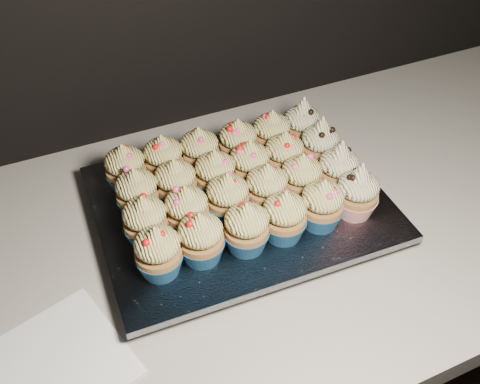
{
  "coord_description": "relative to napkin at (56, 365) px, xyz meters",
  "views": [
    {
      "loc": [
        -0.13,
        1.18,
        1.49
      ],
      "look_at": [
        0.11,
        1.72,
        0.95
      ],
      "focal_mm": 40.0,
      "sensor_mm": 36.0,
      "label": 1
    }
  ],
  "objects": [
    {
      "name": "cupcake_9",
      "position": [
        0.34,
        0.11,
        0.07
      ],
      "size": [
        0.06,
        0.06,
        0.08
      ],
      "color": "navy",
      "rests_on": "foil_lining"
    },
    {
      "name": "cupcake_19",
      "position": [
        0.22,
        0.24,
        0.07
      ],
      "size": [
        0.06,
        0.06,
        0.08
      ],
      "color": "navy",
      "rests_on": "foil_lining"
    },
    {
      "name": "cupcake_11",
      "position": [
        0.45,
        0.1,
        0.07
      ],
      "size": [
        0.06,
        0.06,
        0.1
      ],
      "color": "red",
      "rests_on": "foil_lining"
    },
    {
      "name": "cupcake_14",
      "position": [
        0.28,
        0.17,
        0.07
      ],
      "size": [
        0.06,
        0.06,
        0.08
      ],
      "color": "navy",
      "rests_on": "foil_lining"
    },
    {
      "name": "cupcake_17",
      "position": [
        0.46,
        0.17,
        0.07
      ],
      "size": [
        0.06,
        0.06,
        0.1
      ],
      "color": "red",
      "rests_on": "foil_lining"
    },
    {
      "name": "cupcake_20",
      "position": [
        0.28,
        0.23,
        0.07
      ],
      "size": [
        0.06,
        0.06,
        0.08
      ],
      "color": "navy",
      "rests_on": "foil_lining"
    },
    {
      "name": "cupcake_6",
      "position": [
        0.16,
        0.12,
        0.07
      ],
      "size": [
        0.06,
        0.06,
        0.08
      ],
      "color": "navy",
      "rests_on": "foil_lining"
    },
    {
      "name": "cupcake_7",
      "position": [
        0.22,
        0.12,
        0.07
      ],
      "size": [
        0.06,
        0.06,
        0.08
      ],
      "color": "navy",
      "rests_on": "foil_lining"
    },
    {
      "name": "cupcake_13",
      "position": [
        0.22,
        0.18,
        0.07
      ],
      "size": [
        0.06,
        0.06,
        0.08
      ],
      "color": "navy",
      "rests_on": "foil_lining"
    },
    {
      "name": "cupcake_16",
      "position": [
        0.4,
        0.17,
        0.07
      ],
      "size": [
        0.06,
        0.06,
        0.08
      ],
      "color": "navy",
      "rests_on": "foil_lining"
    },
    {
      "name": "cupcake_5",
      "position": [
        0.45,
        0.05,
        0.07
      ],
      "size": [
        0.06,
        0.06,
        0.1
      ],
      "color": "red",
      "rests_on": "foil_lining"
    },
    {
      "name": "cupcake_4",
      "position": [
        0.39,
        0.05,
        0.07
      ],
      "size": [
        0.06,
        0.06,
        0.08
      ],
      "color": "navy",
      "rests_on": "foil_lining"
    },
    {
      "name": "foil_lining",
      "position": [
        0.31,
        0.14,
        0.03
      ],
      "size": [
        0.44,
        0.35,
        0.01
      ],
      "primitive_type": "cube",
      "rotation": [
        0.0,
        0.0,
        -0.04
      ],
      "color": "silver",
      "rests_on": "baking_tray"
    },
    {
      "name": "baking_tray",
      "position": [
        0.31,
        0.14,
        0.01
      ],
      "size": [
        0.41,
        0.32,
        0.02
      ],
      "primitive_type": "cube",
      "rotation": [
        0.0,
        0.0,
        -0.04
      ],
      "color": "black",
      "rests_on": "worktop"
    },
    {
      "name": "cupcake_0",
      "position": [
        0.16,
        0.06,
        0.07
      ],
      "size": [
        0.06,
        0.06,
        0.08
      ],
      "color": "navy",
      "rests_on": "foil_lining"
    },
    {
      "name": "cupcake_22",
      "position": [
        0.4,
        0.23,
        0.07
      ],
      "size": [
        0.06,
        0.06,
        0.08
      ],
      "color": "navy",
      "rests_on": "foil_lining"
    },
    {
      "name": "cupcake_12",
      "position": [
        0.16,
        0.18,
        0.07
      ],
      "size": [
        0.06,
        0.06,
        0.08
      ],
      "color": "navy",
      "rests_on": "foil_lining"
    },
    {
      "name": "worktop",
      "position": [
        0.2,
        0.12,
        -0.02
      ],
      "size": [
        2.44,
        0.64,
        0.04
      ],
      "primitive_type": "cube",
      "color": "beige",
      "rests_on": "cabinet"
    },
    {
      "name": "cupcake_1",
      "position": [
        0.22,
        0.06,
        0.07
      ],
      "size": [
        0.06,
        0.06,
        0.08
      ],
      "color": "navy",
      "rests_on": "foil_lining"
    },
    {
      "name": "cupcake_10",
      "position": [
        0.39,
        0.11,
        0.07
      ],
      "size": [
        0.06,
        0.06,
        0.08
      ],
      "color": "navy",
      "rests_on": "foil_lining"
    },
    {
      "name": "cupcake_21",
      "position": [
        0.34,
        0.23,
        0.07
      ],
      "size": [
        0.06,
        0.06,
        0.08
      ],
      "color": "navy",
      "rests_on": "foil_lining"
    },
    {
      "name": "cupcake_2",
      "position": [
        0.28,
        0.05,
        0.07
      ],
      "size": [
        0.06,
        0.06,
        0.08
      ],
      "color": "navy",
      "rests_on": "foil_lining"
    },
    {
      "name": "cupcake_18",
      "position": [
        0.16,
        0.24,
        0.07
      ],
      "size": [
        0.06,
        0.06,
        0.08
      ],
      "color": "navy",
      "rests_on": "foil_lining"
    },
    {
      "name": "cupcake_23",
      "position": [
        0.46,
        0.23,
        0.07
      ],
      "size": [
        0.06,
        0.06,
        0.1
      ],
      "color": "red",
      "rests_on": "foil_lining"
    },
    {
      "name": "cupcake_8",
      "position": [
        0.28,
        0.12,
        0.07
      ],
      "size": [
        0.06,
        0.06,
        0.08
      ],
      "color": "navy",
      "rests_on": "foil_lining"
    },
    {
      "name": "cupcake_3",
      "position": [
        0.33,
        0.05,
        0.07
      ],
      "size": [
        0.06,
        0.06,
        0.08
      ],
      "color": "navy",
      "rests_on": "foil_lining"
    },
    {
      "name": "cupcake_15",
      "position": [
        0.34,
        0.17,
        0.07
      ],
      "size": [
        0.06,
        0.06,
        0.08
      ],
      "color": "navy",
      "rests_on": "foil_lining"
    },
    {
      "name": "napkin",
      "position": [
        0.0,
        0.0,
        0.0
      ],
      "size": [
        0.2,
        0.2,
        0.0
      ],
      "primitive_type": "cube",
      "rotation": [
        0.0,
        0.0,
        0.28
      ],
      "color": "white",
      "rests_on": "worktop"
    }
  ]
}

